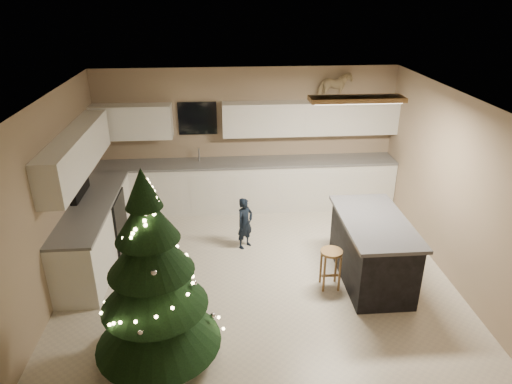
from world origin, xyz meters
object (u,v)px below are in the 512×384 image
(bar_stool, at_px, (331,260))
(rocking_horse, at_px, (335,87))
(christmas_tree, at_px, (154,287))
(toddler, at_px, (245,223))
(island, at_px, (372,249))

(bar_stool, distance_m, rocking_horse, 3.36)
(christmas_tree, xyz_separation_m, toddler, (1.11, 2.34, -0.53))
(island, relative_size, rocking_horse, 2.75)
(island, height_order, christmas_tree, christmas_tree)
(bar_stool, bearing_deg, rocking_horse, 78.10)
(bar_stool, height_order, rocking_horse, rocking_horse)
(island, height_order, bar_stool, island)
(christmas_tree, bearing_deg, toddler, 64.70)
(rocking_horse, bearing_deg, bar_stool, 158.37)
(toddler, relative_size, rocking_horse, 1.39)
(island, bearing_deg, bar_stool, -165.47)
(island, relative_size, toddler, 1.98)
(island, distance_m, rocking_horse, 3.16)
(toddler, distance_m, rocking_horse, 2.96)
(island, relative_size, bar_stool, 2.90)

